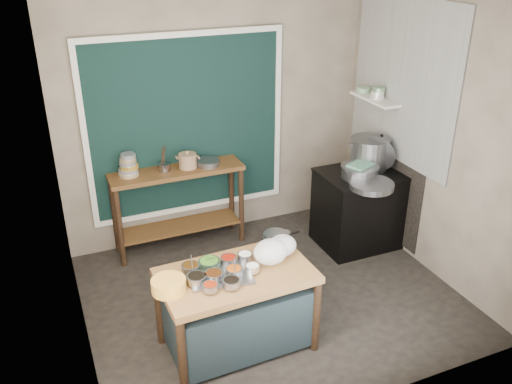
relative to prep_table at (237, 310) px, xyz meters
name	(u,v)px	position (x,y,z in m)	size (l,w,h in m)	color
floor	(271,296)	(0.56, 0.54, -0.39)	(3.50, 3.00, 0.02)	#2A2620
back_wall	(216,117)	(0.56, 2.05, 1.02)	(3.50, 0.02, 2.80)	gray
left_wall	(64,200)	(-1.20, 0.54, 1.02)	(0.02, 3.00, 2.80)	gray
right_wall	(433,139)	(2.32, 0.54, 1.02)	(0.02, 3.00, 2.80)	gray
curtain_panel	(187,126)	(0.21, 2.01, 0.98)	(2.10, 0.02, 1.90)	black
curtain_frame	(187,127)	(0.21, 2.00, 0.98)	(2.22, 0.03, 2.02)	beige
tile_panel	(402,82)	(2.30, 1.09, 1.48)	(0.02, 1.70, 1.70)	#B2B2AA
soot_patch	(386,179)	(2.30, 1.19, 0.32)	(0.01, 1.30, 1.30)	black
wall_shelf	(375,99)	(2.19, 1.39, 1.23)	(0.22, 0.70, 0.03)	beige
prep_table	(237,310)	(0.00, 0.00, 0.00)	(1.25, 0.72, 0.75)	brown
back_counter	(179,208)	(0.01, 1.82, 0.10)	(1.45, 0.40, 0.95)	#533417
stove_block	(360,209)	(1.91, 1.09, 0.05)	(0.90, 0.68, 0.85)	black
stove_top	(363,174)	(1.91, 1.09, 0.49)	(0.92, 0.69, 0.03)	black
condiment_tray	(221,275)	(-0.13, 0.00, 0.39)	(0.49, 0.35, 0.02)	gray
condiment_bowls	(217,271)	(-0.16, 0.01, 0.43)	(0.62, 0.47, 0.07)	gray
yellow_basin	(169,285)	(-0.57, -0.03, 0.43)	(0.27, 0.27, 0.10)	gold
saucepan	(276,240)	(0.48, 0.25, 0.44)	(0.23, 0.23, 0.13)	gray
plastic_bag_a	(270,252)	(0.32, 0.02, 0.48)	(0.29, 0.25, 0.22)	white
plastic_bag_b	(282,246)	(0.46, 0.10, 0.47)	(0.25, 0.21, 0.19)	white
bowl_stack	(129,166)	(-0.48, 1.86, 0.68)	(0.22, 0.22, 0.24)	tan
utensil_cup	(164,167)	(-0.12, 1.83, 0.62)	(0.14, 0.14, 0.09)	gray
ceramic_crock	(188,162)	(0.14, 1.82, 0.64)	(0.21, 0.21, 0.14)	#89684A
wide_bowl	(208,163)	(0.37, 1.79, 0.61)	(0.26, 0.26, 0.06)	gray
stock_pot	(369,153)	(2.04, 1.19, 0.68)	(0.44, 0.44, 0.35)	gray
pot_lid	(378,153)	(2.10, 1.10, 0.71)	(0.41, 0.41, 0.02)	gray
steamer	(360,172)	(1.80, 1.00, 0.57)	(0.42, 0.42, 0.14)	gray
green_cloth	(360,165)	(1.80, 1.00, 0.65)	(0.26, 0.20, 0.02)	#4E8866
shallow_pan	(371,185)	(1.77, 0.72, 0.54)	(0.46, 0.46, 0.06)	gray
shelf_bowl_stack	(378,93)	(2.19, 1.35, 1.30)	(0.16, 0.16, 0.13)	silver
shelf_bowl_green	(363,90)	(2.19, 1.63, 1.27)	(0.16, 0.16, 0.06)	gray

